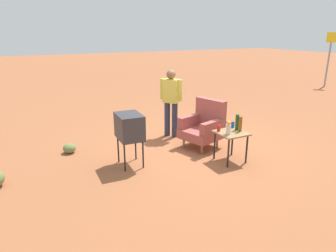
% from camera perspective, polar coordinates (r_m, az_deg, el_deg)
% --- Properties ---
extents(ground_plane, '(60.00, 60.00, 0.00)m').
position_cam_1_polar(ground_plane, '(7.03, 5.66, -3.46)').
color(ground_plane, '#A05B38').
extents(armchair, '(0.95, 0.97, 1.06)m').
position_cam_1_polar(armchair, '(6.78, 6.80, 0.16)').
color(armchair, '#937047').
rests_on(armchair, ground).
extents(side_table, '(0.56, 0.56, 0.61)m').
position_cam_1_polar(side_table, '(6.08, 11.84, -1.93)').
color(side_table, black).
rests_on(side_table, ground).
extents(tv_on_stand, '(0.62, 0.47, 1.03)m').
position_cam_1_polar(tv_on_stand, '(5.73, -7.28, -0.16)').
color(tv_on_stand, black).
rests_on(tv_on_stand, ground).
extents(person_standing, '(0.47, 0.40, 1.64)m').
position_cam_1_polar(person_standing, '(7.28, 0.57, 5.10)').
color(person_standing, '#2D3347').
rests_on(person_standing, ground).
extents(road_sign, '(0.33, 0.33, 2.44)m').
position_cam_1_polar(road_sign, '(15.96, 28.13, 11.52)').
color(road_sign, gray).
rests_on(road_sign, ground).
extents(soda_can_blue, '(0.07, 0.07, 0.12)m').
position_cam_1_polar(soda_can_blue, '(6.33, 12.14, 0.27)').
color(soda_can_blue, blue).
rests_on(soda_can_blue, side_table).
extents(soda_can_red, '(0.07, 0.07, 0.12)m').
position_cam_1_polar(soda_can_red, '(6.05, 9.57, -0.40)').
color(soda_can_red, red).
rests_on(soda_can_red, side_table).
extents(bottle_tall_amber, '(0.07, 0.07, 0.30)m').
position_cam_1_polar(bottle_tall_amber, '(6.10, 13.50, 0.37)').
color(bottle_tall_amber, brown).
rests_on(bottle_tall_amber, side_table).
extents(bottle_wine_green, '(0.07, 0.07, 0.32)m').
position_cam_1_polar(bottle_wine_green, '(6.17, 12.92, 0.70)').
color(bottle_wine_green, '#1E5623').
rests_on(bottle_wine_green, side_table).
extents(flower_vase, '(0.14, 0.10, 0.27)m').
position_cam_1_polar(flower_vase, '(5.89, 11.36, -0.13)').
color(flower_vase, silver).
rests_on(flower_vase, side_table).
extents(shrub_near, '(0.27, 0.27, 0.21)m').
position_cam_1_polar(shrub_near, '(6.82, -18.13, -4.02)').
color(shrub_near, olive).
rests_on(shrub_near, ground).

